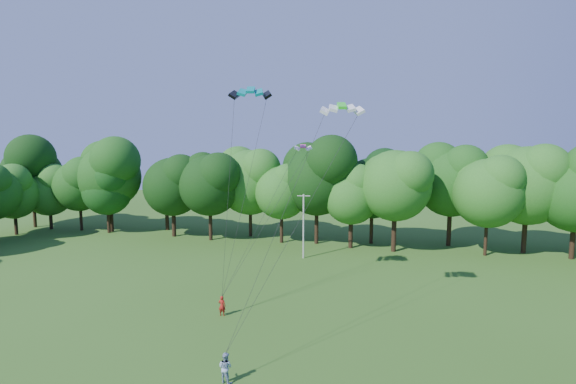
# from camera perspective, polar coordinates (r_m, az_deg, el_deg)

# --- Properties ---
(utility_pole) EXTENTS (1.42, 0.32, 7.15)m
(utility_pole) POSITION_cam_1_polar(r_m,az_deg,el_deg) (49.45, 1.98, -4.24)
(utility_pole) COLOR #B4B3AA
(utility_pole) RESTS_ON ground
(kite_flyer_left) EXTENTS (0.58, 0.40, 1.53)m
(kite_flyer_left) POSITION_cam_1_polar(r_m,az_deg,el_deg) (35.10, -8.38, -14.10)
(kite_flyer_left) COLOR #A51A15
(kite_flyer_left) RESTS_ON ground
(kite_flyer_right) EXTENTS (0.95, 0.82, 1.70)m
(kite_flyer_right) POSITION_cam_1_polar(r_m,az_deg,el_deg) (26.55, -7.95, -21.19)
(kite_flyer_right) COLOR #90A5C9
(kite_flyer_right) RESTS_ON ground
(kite_teal) EXTENTS (3.46, 2.21, 0.68)m
(kite_teal) POSITION_cam_1_polar(r_m,az_deg,el_deg) (36.22, -4.77, 12.79)
(kite_teal) COLOR #048185
(kite_teal) RESTS_ON ground
(kite_green) EXTENTS (3.15, 1.99, 0.57)m
(kite_green) POSITION_cam_1_polar(r_m,az_deg,el_deg) (31.52, 6.84, 10.83)
(kite_green) COLOR #27E221
(kite_green) RESTS_ON ground
(kite_pink) EXTENTS (1.72, 1.17, 0.32)m
(kite_pink) POSITION_cam_1_polar(r_m,az_deg,el_deg) (39.95, 1.92, 5.83)
(kite_pink) COLOR #CF3996
(kite_pink) RESTS_ON ground
(tree_back_west) EXTENTS (7.32, 7.32, 10.65)m
(tree_back_west) POSITION_cam_1_polar(r_m,az_deg,el_deg) (66.97, -22.02, 0.76)
(tree_back_west) COLOR #2F2312
(tree_back_west) RESTS_ON ground
(tree_back_center) EXTENTS (8.34, 8.34, 12.13)m
(tree_back_center) POSITION_cam_1_polar(r_m,az_deg,el_deg) (56.67, 10.67, 1.04)
(tree_back_center) COLOR black
(tree_back_center) RESTS_ON ground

